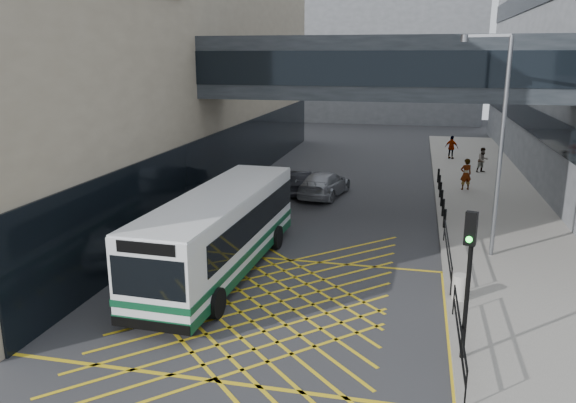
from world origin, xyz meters
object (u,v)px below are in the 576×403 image
Objects in this scene: bus at (222,230)px; car_silver at (324,183)px; street_lamp at (497,134)px; pedestrian_c at (452,147)px; litter_bin at (460,287)px; car_dark at (299,182)px; traffic_light at (469,265)px; pedestrian_a at (466,174)px; car_white at (172,248)px; pedestrian_b at (483,160)px.

bus is 2.24× the size of car_silver.
street_lamp is 4.81× the size of pedestrian_c.
car_dark is at bearing 120.85° from litter_bin.
bus is 11.33m from street_lamp.
traffic_light reaches higher than car_silver.
pedestrian_a reaches higher than car_dark.
traffic_light is (8.25, -18.16, 2.18)m from car_dark.
car_silver is at bearing -0.60° from pedestrian_a.
litter_bin is (10.92, -1.22, -0.11)m from car_white.
pedestrian_c is at bearing 71.76° from bus.
traffic_light is 2.18× the size of pedestrian_a.
car_dark is at bearing 80.34° from pedestrian_c.
traffic_light is (8.50, -4.96, 1.19)m from bus.
pedestrian_c is at bearing 78.03° from pedestrian_b.
bus is at bearing -163.27° from car_white.
pedestrian_b is at bearing 100.75° from traffic_light.
car_dark is 16.21m from pedestrian_c.
pedestrian_a is 5.98m from pedestrian_b.
car_white is 2.30× the size of pedestrian_a.
pedestrian_b is (11.37, 8.19, 0.33)m from car_dark.
litter_bin is at bearing -130.01° from pedestrian_b.
pedestrian_a reaches higher than car_white.
street_lamp is 10.16× the size of litter_bin.
pedestrian_a is (8.20, 2.91, 0.33)m from car_silver.
litter_bin is 0.50× the size of pedestrian_b.
bus is 28.08m from pedestrian_c.
pedestrian_c is (-1.85, 4.92, 0.05)m from pedestrian_b.
street_lamp is at bearing 74.34° from litter_bin.
bus is at bearing 37.06° from pedestrian_a.
litter_bin is at bearing 114.08° from pedestrian_c.
street_lamp is at bearing 23.28° from bus.
street_lamp is 5.09× the size of pedestrian_b.
car_white is 5.12× the size of litter_bin.
car_silver is 12.80m from street_lamp.
pedestrian_b reaches higher than car_dark.
car_white is at bearing 65.61° from car_dark.
bus is 1.29× the size of street_lamp.
car_dark is 14.02m from pedestrian_b.
bus reaches higher than litter_bin.
litter_bin is at bearing 65.18° from pedestrian_a.
traffic_light is 9.28m from street_lamp.
car_white reaches higher than car_dark.
pedestrian_c is at bearing 105.18° from traffic_light.
bus is 6.22× the size of pedestrian_c.
car_silver is (1.61, -0.49, 0.10)m from car_dark.
pedestrian_c is at bearing -139.55° from car_dark.
traffic_light is at bearing -129.34° from pedestrian_b.
car_dark is at bearing 131.93° from traffic_light.
litter_bin is at bearing -4.17° from bus.
bus is at bearing 167.24° from traffic_light.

